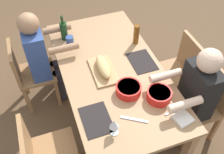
# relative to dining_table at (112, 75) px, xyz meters

# --- Properties ---
(ground_plane) EXTENTS (8.00, 8.00, 0.00)m
(ground_plane) POSITION_rel_dining_table_xyz_m (0.00, 0.00, -0.66)
(ground_plane) COLOR brown
(dining_table) EXTENTS (1.84, 0.96, 0.74)m
(dining_table) POSITION_rel_dining_table_xyz_m (0.00, 0.00, 0.00)
(dining_table) COLOR #A87F56
(dining_table) RESTS_ON ground_plane
(chair_near_left) EXTENTS (0.40, 0.40, 0.85)m
(chair_near_left) POSITION_rel_dining_table_xyz_m (-0.51, -0.80, -0.18)
(chair_near_left) COLOR #9E7044
(chair_near_left) RESTS_ON ground_plane
(diner_near_left) EXTENTS (0.41, 0.53, 1.20)m
(diner_near_left) POSITION_rel_dining_table_xyz_m (-0.51, -0.62, 0.04)
(diner_near_left) COLOR #2D2D38
(diner_near_left) RESTS_ON ground_plane
(chair_near_right) EXTENTS (0.40, 0.40, 0.85)m
(chair_near_right) POSITION_rel_dining_table_xyz_m (0.51, -0.80, -0.18)
(chair_near_right) COLOR #9E7044
(chair_near_right) RESTS_ON ground_plane
(chair_far_right) EXTENTS (0.40, 0.40, 0.85)m
(chair_far_right) POSITION_rel_dining_table_xyz_m (0.51, 0.80, -0.18)
(chair_far_right) COLOR #9E7044
(chair_far_right) RESTS_ON ground_plane
(diner_far_right) EXTENTS (0.41, 0.53, 1.20)m
(diner_far_right) POSITION_rel_dining_table_xyz_m (0.51, 0.62, 0.04)
(diner_far_right) COLOR #2D2D38
(diner_far_right) RESTS_ON ground_plane
(chair_far_center) EXTENTS (0.40, 0.40, 0.85)m
(chair_far_center) POSITION_rel_dining_table_xyz_m (0.00, 0.80, -0.18)
(chair_far_center) COLOR #9E7044
(chair_far_center) RESTS_ON ground_plane
(serving_bowl_salad) EXTENTS (0.22, 0.22, 0.09)m
(serving_bowl_salad) POSITION_rel_dining_table_xyz_m (0.48, 0.26, 0.13)
(serving_bowl_salad) COLOR red
(serving_bowl_salad) RESTS_ON dining_table
(serving_bowl_fruit) EXTENTS (0.23, 0.23, 0.08)m
(serving_bowl_fruit) POSITION_rel_dining_table_xyz_m (0.32, 0.04, 0.13)
(serving_bowl_fruit) COLOR red
(serving_bowl_fruit) RESTS_ON dining_table
(cutting_board) EXTENTS (0.40, 0.23, 0.02)m
(cutting_board) POSITION_rel_dining_table_xyz_m (0.00, -0.09, 0.09)
(cutting_board) COLOR tan
(cutting_board) RESTS_ON dining_table
(bread_loaf) EXTENTS (0.32, 0.12, 0.09)m
(bread_loaf) POSITION_rel_dining_table_xyz_m (0.00, -0.09, 0.15)
(bread_loaf) COLOR tan
(bread_loaf) RESTS_ON cutting_board
(wine_bottle) EXTENTS (0.08, 0.08, 0.29)m
(wine_bottle) POSITION_rel_dining_table_xyz_m (-0.62, -0.33, 0.19)
(wine_bottle) COLOR #193819
(wine_bottle) RESTS_ON dining_table
(beer_bottle) EXTENTS (0.06, 0.06, 0.22)m
(beer_bottle) POSITION_rel_dining_table_xyz_m (-0.30, 0.38, 0.19)
(beer_bottle) COLOR brown
(beer_bottle) RESTS_ON dining_table
(wine_glass) EXTENTS (0.08, 0.08, 0.17)m
(wine_glass) POSITION_rel_dining_table_xyz_m (0.67, -0.22, 0.20)
(wine_glass) COLOR silver
(wine_glass) RESTS_ON dining_table
(cup_near_left) EXTENTS (0.08, 0.08, 0.09)m
(cup_near_left) POSITION_rel_dining_table_xyz_m (-0.52, -0.29, 0.12)
(cup_near_left) COLOR #334C8C
(cup_near_left) RESTS_ON dining_table
(placemat_near_right) EXTENTS (0.32, 0.23, 0.01)m
(placemat_near_right) POSITION_rel_dining_table_xyz_m (0.51, -0.32, 0.08)
(placemat_near_right) COLOR black
(placemat_near_right) RESTS_ON dining_table
(fork_far_right) EXTENTS (0.04, 0.17, 0.01)m
(fork_far_right) POSITION_rel_dining_table_xyz_m (0.65, 0.32, 0.08)
(fork_far_right) COLOR silver
(fork_far_right) RESTS_ON dining_table
(placemat_far_center) EXTENTS (0.32, 0.23, 0.01)m
(placemat_far_center) POSITION_rel_dining_table_xyz_m (0.00, 0.32, 0.08)
(placemat_far_center) COLOR black
(placemat_far_center) RESTS_ON dining_table
(carving_knife) EXTENTS (0.14, 0.21, 0.01)m
(carving_knife) POSITION_rel_dining_table_xyz_m (0.61, -0.02, 0.08)
(carving_knife) COLOR silver
(carving_knife) RESTS_ON dining_table
(napkin_stack) EXTENTS (0.16, 0.16, 0.02)m
(napkin_stack) POSITION_rel_dining_table_xyz_m (0.74, 0.35, 0.09)
(napkin_stack) COLOR white
(napkin_stack) RESTS_ON dining_table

